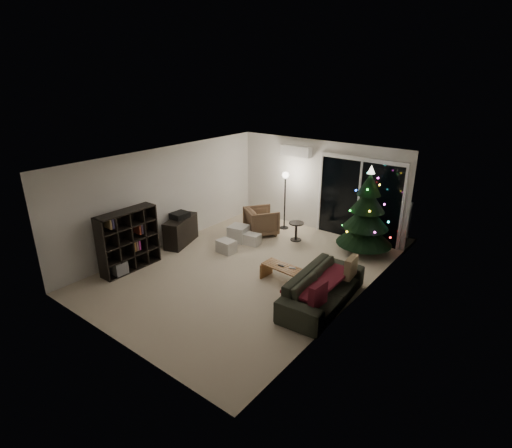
{
  "coord_description": "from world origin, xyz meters",
  "views": [
    {
      "loc": [
        5.12,
        -6.18,
        4.19
      ],
      "look_at": [
        0.1,
        0.3,
        1.05
      ],
      "focal_mm": 28.0,
      "sensor_mm": 36.0,
      "label": 1
    }
  ],
  "objects_px": {
    "bookshelf": "(124,239)",
    "christmas_tree": "(367,211)",
    "armchair": "(261,221)",
    "media_cabinet": "(181,231)",
    "coffee_table": "(287,276)",
    "sofa": "(323,288)"
  },
  "relations": [
    {
      "from": "bookshelf",
      "to": "christmas_tree",
      "type": "distance_m",
      "value": 5.67
    },
    {
      "from": "armchair",
      "to": "christmas_tree",
      "type": "bearing_deg",
      "value": -134.35
    },
    {
      "from": "media_cabinet",
      "to": "christmas_tree",
      "type": "height_order",
      "value": "christmas_tree"
    },
    {
      "from": "media_cabinet",
      "to": "coffee_table",
      "type": "relative_size",
      "value": 0.99
    },
    {
      "from": "media_cabinet",
      "to": "bookshelf",
      "type": "bearing_deg",
      "value": -109.59
    },
    {
      "from": "christmas_tree",
      "to": "bookshelf",
      "type": "bearing_deg",
      "value": -134.42
    },
    {
      "from": "christmas_tree",
      "to": "coffee_table",
      "type": "bearing_deg",
      "value": -104.36
    },
    {
      "from": "bookshelf",
      "to": "media_cabinet",
      "type": "distance_m",
      "value": 1.7
    },
    {
      "from": "sofa",
      "to": "christmas_tree",
      "type": "distance_m",
      "value": 2.81
    },
    {
      "from": "media_cabinet",
      "to": "sofa",
      "type": "distance_m",
      "value": 4.31
    },
    {
      "from": "bookshelf",
      "to": "armchair",
      "type": "relative_size",
      "value": 1.7
    },
    {
      "from": "sofa",
      "to": "christmas_tree",
      "type": "xyz_separation_m",
      "value": [
        -0.34,
        2.68,
        0.76
      ]
    },
    {
      "from": "armchair",
      "to": "media_cabinet",
      "type": "bearing_deg",
      "value": 88.52
    },
    {
      "from": "bookshelf",
      "to": "coffee_table",
      "type": "relative_size",
      "value": 1.22
    },
    {
      "from": "bookshelf",
      "to": "christmas_tree",
      "type": "bearing_deg",
      "value": 50.23
    },
    {
      "from": "coffee_table",
      "to": "christmas_tree",
      "type": "xyz_separation_m",
      "value": [
        0.63,
        2.45,
        0.91
      ]
    },
    {
      "from": "sofa",
      "to": "coffee_table",
      "type": "xyz_separation_m",
      "value": [
        -0.97,
        0.23,
        -0.14
      ]
    },
    {
      "from": "bookshelf",
      "to": "sofa",
      "type": "distance_m",
      "value": 4.52
    },
    {
      "from": "armchair",
      "to": "sofa",
      "type": "height_order",
      "value": "armchair"
    },
    {
      "from": "christmas_tree",
      "to": "media_cabinet",
      "type": "bearing_deg",
      "value": -149.05
    },
    {
      "from": "bookshelf",
      "to": "sofa",
      "type": "bearing_deg",
      "value": 22.18
    },
    {
      "from": "armchair",
      "to": "christmas_tree",
      "type": "height_order",
      "value": "christmas_tree"
    }
  ]
}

